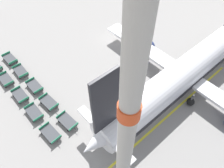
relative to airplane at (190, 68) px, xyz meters
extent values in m
plane|color=gray|center=(-15.04, -2.63, -3.05)|extent=(500.00, 500.00, 0.00)
cylinder|color=white|center=(-0.05, 0.55, 0.16)|extent=(7.21, 35.06, 4.23)
cone|color=white|center=(1.45, -16.80, 0.16)|extent=(4.44, 5.40, 4.02)
cube|color=black|center=(1.38, -16.01, 6.23)|extent=(0.55, 3.19, 7.90)
cube|color=white|center=(1.40, -16.30, 0.79)|extent=(9.04, 1.78, 0.24)
cube|color=white|center=(0.07, -0.84, -0.79)|extent=(32.19, 5.27, 0.44)
cylinder|color=navy|center=(-8.78, -1.20, -1.97)|extent=(2.41, 4.36, 2.05)
cube|color=black|center=(-0.05, 0.55, -0.58)|extent=(6.99, 31.60, 0.76)
sphere|color=black|center=(-0.97, 11.31, -2.48)|extent=(1.13, 1.13, 1.13)
cylinder|color=#56565B|center=(3.26, -2.66, -1.69)|extent=(0.24, 0.24, 1.59)
sphere|color=black|center=(3.26, -2.66, -2.48)|extent=(1.13, 1.13, 1.13)
cylinder|color=#56565B|center=(-2.75, -3.18, -1.69)|extent=(0.24, 0.24, 1.59)
sphere|color=black|center=(-2.75, -3.18, -2.48)|extent=(1.13, 1.13, 1.13)
cube|color=#333338|center=(-19.00, -22.64, -2.62)|extent=(0.70, 0.17, 0.06)
sphere|color=black|center=(-19.86, -22.11, -2.87)|extent=(0.36, 0.36, 0.36)
cube|color=#424449|center=(-16.72, -22.42, -2.50)|extent=(2.95, 1.79, 0.10)
cube|color=#237F56|center=(-15.36, -22.29, -2.29)|extent=(0.22, 1.55, 0.32)
cube|color=#237F56|center=(-18.09, -22.54, -2.29)|extent=(0.22, 1.55, 0.32)
cube|color=#333338|center=(-14.97, -22.26, -2.62)|extent=(0.70, 0.12, 0.06)
sphere|color=black|center=(-15.68, -22.98, -2.87)|extent=(0.36, 0.36, 0.36)
sphere|color=black|center=(-15.80, -21.67, -2.87)|extent=(0.36, 0.36, 0.36)
sphere|color=black|center=(-17.65, -23.16, -2.87)|extent=(0.36, 0.36, 0.36)
sphere|color=black|center=(-17.77, -21.85, -2.87)|extent=(0.36, 0.36, 0.36)
cube|color=#424449|center=(-12.44, -21.79, -2.50)|extent=(2.95, 1.79, 0.10)
cube|color=#237F56|center=(-11.07, -21.67, -2.29)|extent=(0.22, 1.55, 0.32)
cube|color=#237F56|center=(-13.81, -21.91, -2.29)|extent=(0.22, 1.55, 0.32)
cube|color=#333338|center=(-10.69, -21.63, -2.62)|extent=(0.70, 0.12, 0.06)
sphere|color=black|center=(-11.40, -22.35, -2.87)|extent=(0.36, 0.36, 0.36)
sphere|color=black|center=(-11.51, -21.05, -2.87)|extent=(0.36, 0.36, 0.36)
sphere|color=black|center=(-13.37, -22.53, -2.87)|extent=(0.36, 0.36, 0.36)
sphere|color=black|center=(-13.48, -21.22, -2.87)|extent=(0.36, 0.36, 0.36)
cube|color=#424449|center=(-8.40, -21.37, -2.50)|extent=(2.95, 1.78, 0.10)
cube|color=#237F56|center=(-7.04, -21.26, -2.29)|extent=(0.21, 1.55, 0.32)
cube|color=#237F56|center=(-9.77, -21.49, -2.29)|extent=(0.21, 1.55, 0.32)
cube|color=#333338|center=(-6.65, -21.22, -2.62)|extent=(0.70, 0.12, 0.06)
sphere|color=black|center=(-7.36, -21.94, -2.87)|extent=(0.36, 0.36, 0.36)
sphere|color=black|center=(-7.48, -20.63, -2.87)|extent=(0.36, 0.36, 0.36)
sphere|color=black|center=(-9.33, -22.11, -2.87)|extent=(0.36, 0.36, 0.36)
sphere|color=black|center=(-9.44, -20.80, -2.87)|extent=(0.36, 0.36, 0.36)
cube|color=#424449|center=(-4.18, -20.97, -2.50)|extent=(3.02, 1.95, 0.10)
cube|color=#237F56|center=(-2.83, -20.77, -2.29)|extent=(0.31, 1.54, 0.32)
cube|color=#237F56|center=(-5.54, -21.18, -2.29)|extent=(0.31, 1.54, 0.32)
cube|color=#333338|center=(-2.44, -20.71, -2.62)|extent=(0.70, 0.17, 0.06)
sphere|color=black|center=(-3.11, -21.47, -2.87)|extent=(0.36, 0.36, 0.36)
sphere|color=black|center=(-3.31, -20.17, -2.87)|extent=(0.36, 0.36, 0.36)
sphere|color=black|center=(-5.06, -21.77, -2.87)|extent=(0.36, 0.36, 0.36)
sphere|color=black|center=(-5.26, -20.47, -2.87)|extent=(0.36, 0.36, 0.36)
cube|color=#424449|center=(-20.98, -20.26, -2.50)|extent=(2.99, 1.87, 0.10)
cube|color=#237F56|center=(-19.61, -20.09, -2.29)|extent=(0.26, 1.54, 0.32)
cube|color=#237F56|center=(-22.34, -20.42, -2.29)|extent=(0.26, 1.54, 0.32)
cube|color=#333338|center=(-19.23, -20.05, -2.62)|extent=(0.70, 0.14, 0.06)
sphere|color=black|center=(-19.92, -20.79, -2.87)|extent=(0.36, 0.36, 0.36)
sphere|color=black|center=(-20.07, -19.49, -2.87)|extent=(0.36, 0.36, 0.36)
sphere|color=black|center=(-21.88, -21.02, -2.87)|extent=(0.36, 0.36, 0.36)
sphere|color=black|center=(-22.04, -19.72, -2.87)|extent=(0.36, 0.36, 0.36)
cube|color=#424449|center=(-17.07, -19.91, -2.50)|extent=(2.91, 1.71, 0.10)
cube|color=#237F56|center=(-15.70, -19.83, -2.29)|extent=(0.17, 1.55, 0.32)
cube|color=#237F56|center=(-18.44, -19.99, -2.29)|extent=(0.17, 1.55, 0.32)
cube|color=#333338|center=(-15.31, -19.81, -2.62)|extent=(0.70, 0.10, 0.06)
sphere|color=black|center=(-16.05, -20.51, -2.87)|extent=(0.36, 0.36, 0.36)
sphere|color=black|center=(-16.12, -19.20, -2.87)|extent=(0.36, 0.36, 0.36)
sphere|color=black|center=(-18.02, -20.63, -2.87)|extent=(0.36, 0.36, 0.36)
sphere|color=black|center=(-18.10, -19.32, -2.87)|extent=(0.36, 0.36, 0.36)
cube|color=#424449|center=(-12.81, -19.37, -2.50)|extent=(2.96, 1.80, 0.10)
cube|color=#237F56|center=(-11.44, -19.24, -2.29)|extent=(0.23, 1.54, 0.32)
cube|color=#237F56|center=(-14.18, -19.50, -2.29)|extent=(0.23, 1.54, 0.32)
cube|color=#333338|center=(-11.06, -19.20, -2.62)|extent=(0.70, 0.13, 0.06)
sphere|color=black|center=(-11.76, -19.93, -2.87)|extent=(0.36, 0.36, 0.36)
sphere|color=black|center=(-11.89, -18.62, -2.87)|extent=(0.36, 0.36, 0.36)
sphere|color=black|center=(-13.73, -20.11, -2.87)|extent=(0.36, 0.36, 0.36)
sphere|color=black|center=(-13.86, -18.81, -2.87)|extent=(0.36, 0.36, 0.36)
cube|color=#424449|center=(-8.76, -18.97, -2.50)|extent=(3.04, 1.99, 0.10)
cube|color=#237F56|center=(-7.41, -18.74, -2.29)|extent=(0.33, 1.54, 0.32)
cube|color=#237F56|center=(-10.12, -19.19, -2.29)|extent=(0.33, 1.54, 0.32)
cube|color=#333338|center=(-7.03, -18.68, -2.62)|extent=(0.70, 0.17, 0.06)
sphere|color=black|center=(-7.68, -19.45, -2.87)|extent=(0.36, 0.36, 0.36)
sphere|color=black|center=(-7.90, -18.16, -2.87)|extent=(0.36, 0.36, 0.36)
sphere|color=black|center=(-9.63, -19.78, -2.87)|extent=(0.36, 0.36, 0.36)
sphere|color=black|center=(-9.85, -18.48, -2.87)|extent=(0.36, 0.36, 0.36)
cube|color=#424449|center=(-4.46, -18.36, -2.50)|extent=(3.04, 1.99, 0.10)
cube|color=#237F56|center=(-3.10, -18.14, -2.29)|extent=(0.34, 1.54, 0.32)
cube|color=#237F56|center=(-5.81, -18.59, -2.29)|extent=(0.34, 1.54, 0.32)
cube|color=#333338|center=(-2.72, -18.07, -2.62)|extent=(0.70, 0.18, 0.06)
sphere|color=black|center=(-3.37, -18.85, -2.87)|extent=(0.36, 0.36, 0.36)
sphere|color=black|center=(-3.59, -17.55, -2.87)|extent=(0.36, 0.36, 0.36)
sphere|color=black|center=(-5.32, -19.18, -2.87)|extent=(0.36, 0.36, 0.36)
sphere|color=black|center=(-5.54, -17.88, -2.87)|extent=(0.36, 0.36, 0.36)
cylinder|color=#D8471E|center=(8.51, -19.87, 17.20)|extent=(0.77, 0.77, 0.60)
cube|color=yellow|center=(2.95, -8.16, -3.04)|extent=(3.00, 31.41, 0.01)
camera|label=1|loc=(11.20, -22.52, 22.89)|focal=35.00mm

